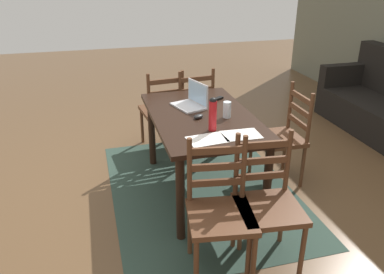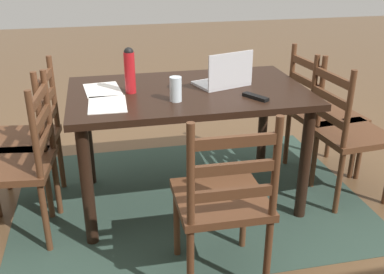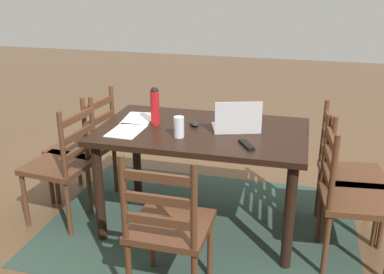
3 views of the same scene
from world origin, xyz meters
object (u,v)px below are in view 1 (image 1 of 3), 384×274
Objects in this scene: water_bottle at (213,114)px; tv_remote at (216,99)px; chair_right_near at (220,212)px; chair_left_far at (192,108)px; computer_mouse at (198,116)px; dining_table at (202,126)px; chair_left_near at (162,111)px; chair_far_head at (282,137)px; laptop at (192,100)px; drinking_glass at (227,110)px; chair_right_far at (267,204)px.

tv_remote is at bearing 159.39° from water_bottle.
chair_right_near is at bearing -47.42° from tv_remote.
chair_left_far is 9.50× the size of computer_mouse.
dining_table is 1.05m from chair_left_near.
dining_table is at bearing -90.04° from chair_far_head.
chair_left_near reaches higher than tv_remote.
laptop reaches higher than chair_right_near.
chair_right_far is at bearing -0.67° from drinking_glass.
chair_right_near is 1.00× the size of chair_left_far.
chair_right_near is at bearing -21.68° from drinking_glass.
chair_left_far is (-1.02, 0.18, -0.21)m from dining_table.
tv_remote is (-0.70, 0.26, -0.13)m from water_bottle.
chair_right_far is 3.44× the size of water_bottle.
chair_left_near is 5.59× the size of tv_remote.
dining_table is 1.54× the size of chair_left_near.
drinking_glass is at bearing 158.32° from chair_right_near.
chair_left_far is at bearing 155.19° from tv_remote.
laptop is (0.78, -0.20, 0.37)m from chair_left_far.
drinking_glass reaches higher than dining_table.
water_bottle is (1.37, 0.15, 0.45)m from chair_left_near.
chair_right_far reaches higher than drinking_glass.
drinking_glass is (1.13, 0.36, 0.38)m from chair_left_near.
chair_left_near is (-1.02, -0.98, 0.00)m from chair_far_head.
dining_table is 0.28m from drinking_glass.
chair_far_head is at bearing 31.76° from chair_left_far.
chair_far_head is 1.20m from chair_right_far.
chair_left_far is 6.70× the size of drinking_glass.
chair_right_far is at bearing -17.36° from computer_mouse.
water_bottle reaches higher than dining_table.
chair_right_far is at bearing 0.02° from chair_left_far.
chair_far_head is 1.00× the size of chair_right_far.
laptop reaches higher than tv_remote.
computer_mouse is at bearing -99.75° from drinking_glass.
chair_right_near is at bearing -6.61° from laptop.
drinking_glass is (-0.24, 0.21, -0.07)m from water_bottle.
dining_table is at bearing 170.56° from chair_right_near.
chair_left_far reaches higher than dining_table.
laptop is (-0.24, -0.83, 0.37)m from chair_far_head.
chair_right_far is at bearing -31.76° from chair_far_head.
computer_mouse is at bearing -66.09° from tv_remote.
drinking_glass is (0.11, 0.19, 0.18)m from dining_table.
water_bottle is at bearing -8.15° from chair_left_far.
chair_left_near is at bearing -136.09° from chair_far_head.
chair_right_far is 5.59× the size of tv_remote.
water_bottle reaches higher than tv_remote.
chair_far_head reaches higher than computer_mouse.
dining_table is 0.84m from chair_far_head.
chair_left_far is 2.04m from chair_right_far.
chair_right_far is at bearing 10.01° from dining_table.
chair_right_near is (1.02, -0.98, 0.00)m from chair_far_head.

